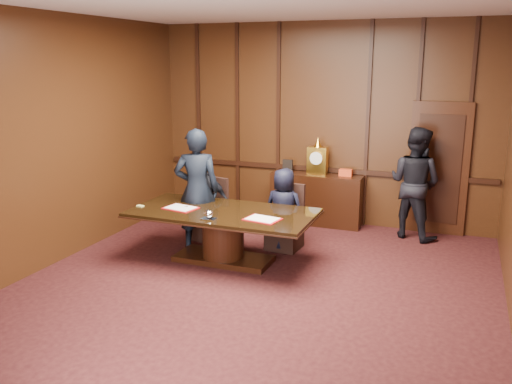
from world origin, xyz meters
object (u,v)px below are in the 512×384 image
signatory_right (284,210)px  witness_right (415,183)px  witness_left (197,190)px  signatory_left (207,200)px  conference_table (223,228)px  sideboard (317,197)px

signatory_right → witness_right: 2.25m
witness_left → signatory_left: bearing=-103.3°
conference_table → sideboard: bearing=71.7°
sideboard → witness_left: (-1.35, -1.97, 0.45)m
conference_table → signatory_right: bearing=50.9°
sideboard → witness_left: witness_left is taller
signatory_right → conference_table: bearing=53.4°
conference_table → witness_left: (-0.58, 0.34, 0.42)m
conference_table → witness_right: witness_right is taller
sideboard → signatory_right: sideboard is taller
signatory_right → signatory_left: bearing=2.5°
sideboard → signatory_left: 2.08m
sideboard → signatory_left: size_ratio=1.21×
witness_left → witness_right: bearing=-170.8°
witness_left → witness_right: 3.52m
signatory_left → witness_right: witness_right is taller
signatory_left → signatory_right: 1.30m
witness_left → signatory_right: bearing=178.6°
signatory_right → witness_right: witness_right is taller
conference_table → signatory_left: 1.04m
conference_table → signatory_left: (-0.65, 0.80, 0.15)m
signatory_left → signatory_right: signatory_left is taller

